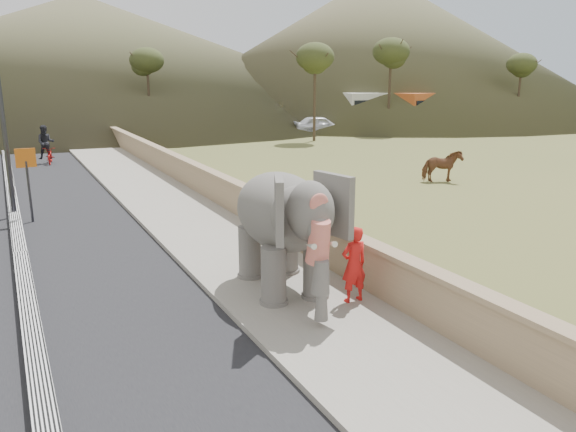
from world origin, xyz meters
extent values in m
plane|color=olive|center=(0.00, 0.00, 0.00)|extent=(160.00, 160.00, 0.00)
cube|color=black|center=(-5.00, 10.00, 0.01)|extent=(7.00, 120.00, 0.03)
cube|color=black|center=(-5.00, 10.00, 0.11)|extent=(0.35, 120.00, 0.22)
cube|color=#9E9687|center=(0.00, 10.00, 0.07)|extent=(3.00, 120.00, 0.15)
cube|color=tan|center=(1.65, 10.00, 0.55)|extent=(0.30, 120.00, 1.10)
cylinder|color=#2C2D31|center=(-5.00, 14.86, 4.00)|extent=(0.16, 0.16, 8.00)
cylinder|color=#2D2D33|center=(-4.50, 13.89, 1.00)|extent=(0.08, 0.08, 2.00)
cube|color=#CA5F13|center=(-4.50, 13.89, 2.10)|extent=(0.60, 0.05, 0.60)
imported|color=brown|center=(12.04, 13.29, 0.71)|extent=(1.83, 1.26, 1.41)
imported|color=silver|center=(17.46, 33.26, 0.72)|extent=(4.51, 2.68, 1.44)
cube|color=white|center=(26.16, 33.84, 1.55)|extent=(11.25, 4.17, 3.10)
cube|color=#C85723|center=(29.78, 32.96, 1.55)|extent=(11.28, 4.62, 3.10)
cone|color=brown|center=(36.00, 52.00, 8.00)|extent=(56.00, 56.00, 16.00)
cone|color=brown|center=(5.00, 70.00, 7.00)|extent=(80.00, 80.00, 14.00)
imported|color=red|center=(0.95, 3.52, 0.94)|extent=(0.57, 0.38, 1.58)
imported|color=maroon|center=(-2.91, 26.68, 0.45)|extent=(0.84, 1.79, 0.90)
imported|color=black|center=(-3.06, 26.68, 1.15)|extent=(0.96, 0.80, 1.80)
camera|label=1|loc=(-5.10, -5.42, 4.67)|focal=35.00mm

